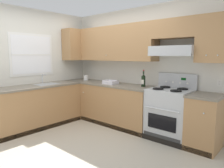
% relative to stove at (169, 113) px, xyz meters
% --- Properties ---
extents(ground_plane, '(7.04, 7.04, 0.00)m').
position_rel_stove_xyz_m(ground_plane, '(-1.18, -1.25, -0.48)').
color(ground_plane, '#B2AA99').
extents(wall_back, '(4.68, 0.57, 2.55)m').
position_rel_stove_xyz_m(wall_back, '(-0.79, 0.27, 1.00)').
color(wall_back, silver).
rests_on(wall_back, ground_plane).
extents(wall_left, '(0.47, 4.00, 2.55)m').
position_rel_stove_xyz_m(wall_left, '(-2.77, -1.03, 0.87)').
color(wall_left, silver).
rests_on(wall_left, ground_plane).
extents(counter_back_run, '(3.60, 0.65, 0.91)m').
position_rel_stove_xyz_m(counter_back_run, '(-1.17, -0.01, -0.03)').
color(counter_back_run, '#A87A4C').
rests_on(counter_back_run, ground_plane).
extents(counter_left_run, '(0.63, 1.91, 1.13)m').
position_rel_stove_xyz_m(counter_left_run, '(-2.43, -1.25, -0.02)').
color(counter_left_run, '#A87A4C').
rests_on(counter_left_run, ground_plane).
extents(stove, '(0.76, 0.62, 1.20)m').
position_rel_stove_xyz_m(stove, '(0.00, 0.00, 0.00)').
color(stove, '#B7BABC').
rests_on(stove, ground_plane).
extents(wine_bottle, '(0.08, 0.08, 0.34)m').
position_rel_stove_xyz_m(wine_bottle, '(-0.62, 0.06, 0.56)').
color(wine_bottle, black).
rests_on(wine_bottle, counter_back_run).
extents(bowl, '(0.30, 0.23, 0.08)m').
position_rel_stove_xyz_m(bowl, '(-1.38, -0.08, 0.46)').
color(bowl, silver).
rests_on(bowl, counter_back_run).
extents(paper_towel_roll, '(0.12, 0.12, 0.13)m').
position_rel_stove_xyz_m(paper_towel_roll, '(-2.32, 0.04, 0.50)').
color(paper_towel_roll, white).
rests_on(paper_towel_roll, counter_back_run).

